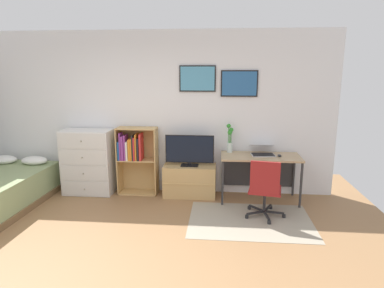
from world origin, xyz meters
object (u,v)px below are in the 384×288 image
at_px(dresser, 88,162).
at_px(office_chair, 265,188).
at_px(laptop, 262,150).
at_px(desk, 260,163).
at_px(bamboo_vase, 230,139).
at_px(television, 190,151).
at_px(computer_mouse, 279,156).
at_px(tv_stand, 190,181).
at_px(bookshelf, 135,155).

bearing_deg(dresser, office_chair, -15.12).
bearing_deg(dresser, laptop, 0.50).
bearing_deg(desk, bamboo_vase, 167.00).
height_order(television, computer_mouse, television).
bearing_deg(computer_mouse, television, 176.11).
xyz_separation_m(tv_stand, computer_mouse, (1.42, -0.12, 0.49)).
height_order(tv_stand, computer_mouse, computer_mouse).
height_order(bookshelf, television, bookshelf).
bearing_deg(dresser, computer_mouse, -1.89).
bearing_deg(laptop, bamboo_vase, 165.05).
bearing_deg(tv_stand, dresser, -179.50).
relative_size(bookshelf, laptop, 2.66).
height_order(bookshelf, laptop, bookshelf).
xyz_separation_m(television, office_chair, (1.13, -0.76, -0.32)).
distance_m(tv_stand, bamboo_vase, 0.96).
relative_size(office_chair, bamboo_vase, 1.82).
xyz_separation_m(tv_stand, desk, (1.13, -0.01, 0.34)).
bearing_deg(computer_mouse, bamboo_vase, 164.29).
xyz_separation_m(computer_mouse, bamboo_vase, (-0.77, 0.22, 0.21)).
bearing_deg(laptop, bookshelf, 173.65).
bearing_deg(desk, laptop, 34.03).
distance_m(television, desk, 1.15).
height_order(dresser, computer_mouse, dresser).
relative_size(television, computer_mouse, 7.59).
relative_size(bookshelf, bamboo_vase, 2.40).
xyz_separation_m(desk, computer_mouse, (0.29, -0.11, 0.15)).
distance_m(desk, bamboo_vase, 0.62).
height_order(desk, laptop, laptop).
relative_size(dresser, computer_mouse, 10.49).
relative_size(desk, computer_mouse, 11.92).
bearing_deg(bookshelf, laptop, -1.05).
bearing_deg(computer_mouse, office_chair, -113.78).
distance_m(desk, laptop, 0.20).
xyz_separation_m(desk, office_chair, (-0.01, -0.77, -0.15)).
bearing_deg(laptop, dresser, 175.20).
relative_size(dresser, tv_stand, 1.27).
bearing_deg(television, dresser, 179.76).
xyz_separation_m(office_chair, computer_mouse, (0.29, 0.67, 0.30)).
distance_m(office_chair, computer_mouse, 0.79).
height_order(tv_stand, laptop, laptop).
bearing_deg(laptop, computer_mouse, -32.29).
distance_m(tv_stand, office_chair, 1.39).
distance_m(tv_stand, laptop, 1.29).
distance_m(desk, computer_mouse, 0.34).
height_order(office_chair, laptop, laptop).
bearing_deg(office_chair, bamboo_vase, 128.73).
distance_m(television, office_chair, 1.40).
relative_size(dresser, bookshelf, 0.96).
bearing_deg(television, bamboo_vase, 10.50).
bearing_deg(bamboo_vase, office_chair, -61.58).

